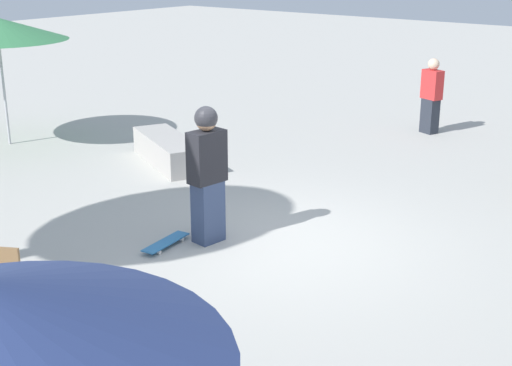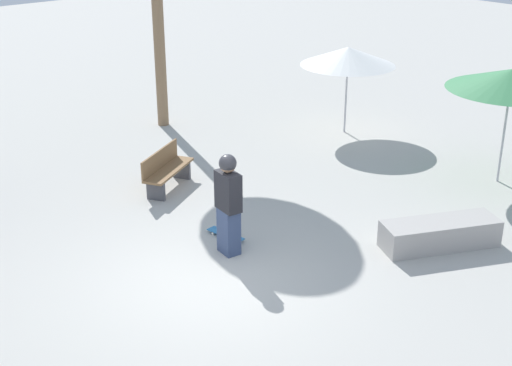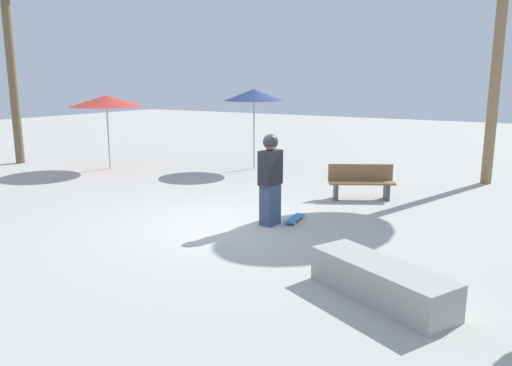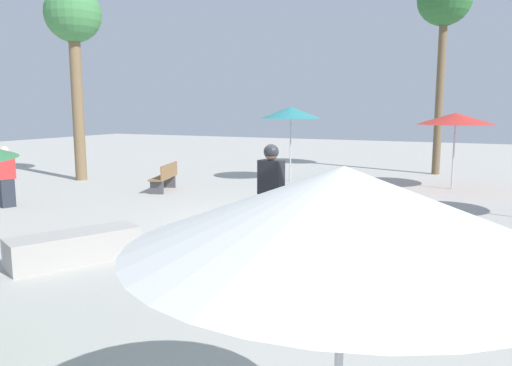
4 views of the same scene
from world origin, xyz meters
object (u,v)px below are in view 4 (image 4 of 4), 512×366
object	(u,v)px
palm_tree_left	(73,23)
bystander_watching	(6,177)
skateboard	(288,238)
concrete_ledge	(75,247)
shade_umbrella_red	(456,119)
skater_main	(271,186)
shade_umbrella_teal	(291,113)
bench_near	(428,241)
palm_tree_right	(444,4)
bench_far	(165,177)
shade_umbrella_white	(343,208)

from	to	relation	value
palm_tree_left	bystander_watching	distance (m)	6.82
skateboard	concrete_ledge	bearing A→B (deg)	-143.18
shade_umbrella_red	palm_tree_left	bearing A→B (deg)	15.97
skater_main	shade_umbrella_teal	bearing A→B (deg)	115.10
skater_main	bench_near	xyz separation A→B (m)	(-3.13, 0.79, -0.57)
skater_main	shade_umbrella_teal	size ratio (longest dim) A/B	0.71
bystander_watching	palm_tree_right	bearing A→B (deg)	-17.89
bench_far	shade_umbrella_red	xyz separation A→B (m)	(-8.06, -4.20, 1.80)
bystander_watching	shade_umbrella_white	bearing A→B (deg)	-99.35
skateboard	bench_near	xyz separation A→B (m)	(-2.63, 0.47, 0.37)
skater_main	concrete_ledge	xyz separation A→B (m)	(2.27, 3.02, -0.75)
skater_main	palm_tree_left	world-z (taller)	palm_tree_left
palm_tree_left	bystander_watching	xyz separation A→B (m)	(-1.96, 4.60, -4.65)
shade_umbrella_white	palm_tree_left	bearing A→B (deg)	-40.61
skateboard	shade_umbrella_white	bearing A→B (deg)	-73.52
skater_main	concrete_ledge	bearing A→B (deg)	-120.23
bench_near	skateboard	bearing A→B (deg)	49.98
shade_umbrella_white	bystander_watching	world-z (taller)	shade_umbrella_white
skater_main	shade_umbrella_teal	xyz separation A→B (m)	(2.40, -7.20, 1.40)
concrete_ledge	palm_tree_right	xyz separation A→B (m)	(-4.31, -14.46, 6.14)
concrete_ledge	shade_umbrella_teal	distance (m)	10.45
skateboard	bystander_watching	world-z (taller)	bystander_watching
concrete_ledge	bystander_watching	bearing A→B (deg)	-28.31
palm_tree_right	palm_tree_left	size ratio (longest dim) A/B	1.13
shade_umbrella_white	skater_main	bearing A→B (deg)	-63.37
shade_umbrella_red	skateboard	bearing A→B (deg)	73.61
shade_umbrella_white	bystander_watching	xyz separation A→B (m)	(10.61, -6.18, -1.22)
skateboard	shade_umbrella_white	xyz separation A→B (m)	(-2.74, 6.14, 1.96)
concrete_ledge	bystander_watching	xyz separation A→B (m)	(5.10, -2.74, 0.55)
bench_near	shade_umbrella_teal	xyz separation A→B (m)	(5.53, -7.99, 1.97)
skater_main	concrete_ledge	size ratio (longest dim) A/B	0.84
concrete_ledge	shade_umbrella_teal	world-z (taller)	shade_umbrella_teal
bench_near	palm_tree_right	world-z (taller)	palm_tree_right
palm_tree_right	bystander_watching	xyz separation A→B (m)	(9.41, 11.72, -5.60)
shade_umbrella_teal	skateboard	bearing A→B (deg)	111.08
skateboard	bench_far	bearing A→B (deg)	137.77
bench_near	bystander_watching	distance (m)	10.52
skateboard	bench_near	bearing A→B (deg)	-17.78
shade_umbrella_teal	bystander_watching	distance (m)	9.12
skater_main	bench_far	size ratio (longest dim) A/B	1.12
shade_umbrella_red	palm_tree_left	size ratio (longest dim) A/B	0.36
skater_main	shade_umbrella_red	bearing A→B (deg)	76.39
shade_umbrella_teal	palm_tree_right	size ratio (longest dim) A/B	0.34
bystander_watching	palm_tree_left	bearing A→B (deg)	43.98
bystander_watching	skateboard	bearing A→B (deg)	-69.38
shade_umbrella_teal	shade_umbrella_red	xyz separation A→B (m)	(-5.29, -0.61, -0.17)
bench_near	shade_umbrella_red	size ratio (longest dim) A/B	0.67
bench_far	skateboard	bearing A→B (deg)	-142.45
palm_tree_right	palm_tree_left	world-z (taller)	palm_tree_right
skateboard	palm_tree_right	size ratio (longest dim) A/B	0.11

